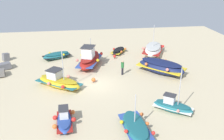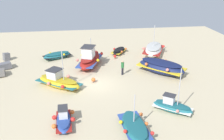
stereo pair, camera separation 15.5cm
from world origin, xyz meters
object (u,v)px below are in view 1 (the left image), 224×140
at_px(fishing_boat_0, 173,106).
at_px(person_walking, 122,67).
at_px(fishing_boat_1, 90,59).
at_px(fishing_boat_7, 136,127).
at_px(mooring_buoy_0, 115,56).
at_px(fishing_boat_2, 58,81).
at_px(fishing_boat_3, 161,67).
at_px(fishing_boat_6, 153,49).
at_px(mooring_buoy_1, 93,80).
at_px(fishing_boat_5, 119,51).
at_px(fishing_boat_4, 64,120).
at_px(fishing_boat_8, 57,56).

relative_size(fishing_boat_0, person_walking, 2.36).
height_order(fishing_boat_1, fishing_boat_7, fishing_boat_1).
xyz_separation_m(fishing_boat_7, mooring_buoy_0, (15.42, -0.87, -0.07)).
xyz_separation_m(person_walking, mooring_buoy_0, (5.18, 0.07, -0.61)).
xyz_separation_m(fishing_boat_2, person_walking, (2.06, -6.74, 0.35)).
relative_size(fishing_boat_0, fishing_boat_3, 0.74).
bearing_deg(fishing_boat_6, fishing_boat_2, 149.82).
bearing_deg(fishing_boat_1, fishing_boat_3, 86.53).
height_order(fishing_boat_0, fishing_boat_3, fishing_boat_0).
distance_m(fishing_boat_7, mooring_buoy_0, 15.44).
bearing_deg(fishing_boat_3, fishing_boat_7, 107.49).
bearing_deg(fishing_boat_2, mooring_buoy_1, -135.49).
bearing_deg(fishing_boat_6, fishing_boat_5, 101.11).
distance_m(fishing_boat_2, fishing_boat_4, 6.53).
distance_m(fishing_boat_6, person_walking, 8.22).
relative_size(fishing_boat_0, fishing_boat_5, 1.21).
distance_m(fishing_boat_2, mooring_buoy_0, 9.85).
distance_m(fishing_boat_3, mooring_buoy_1, 7.71).
bearing_deg(fishing_boat_5, fishing_boat_6, 108.00).
bearing_deg(fishing_boat_6, fishing_boat_0, -165.31).
bearing_deg(mooring_buoy_0, fishing_boat_1, 122.92).
relative_size(fishing_boat_8, mooring_buoy_1, 7.32).
distance_m(fishing_boat_4, person_walking, 10.44).
relative_size(fishing_boat_6, mooring_buoy_1, 10.46).
distance_m(fishing_boat_0, person_walking, 8.37).
xyz_separation_m(fishing_boat_8, person_walking, (-6.38, -7.43, 0.56)).
relative_size(fishing_boat_6, mooring_buoy_0, 10.22).
xyz_separation_m(fishing_boat_6, mooring_buoy_1, (-7.78, 8.65, -0.37)).
bearing_deg(mooring_buoy_0, fishing_boat_8, 80.79).
xyz_separation_m(fishing_boat_0, mooring_buoy_0, (13.10, 2.76, -0.13)).
xyz_separation_m(fishing_boat_4, mooring_buoy_1, (7.00, -2.68, -0.11)).
bearing_deg(person_walking, fishing_boat_2, 67.11).
bearing_deg(fishing_boat_1, fishing_boat_2, -14.11).
height_order(person_walking, mooring_buoy_0, person_walking).
bearing_deg(fishing_boat_5, mooring_buoy_0, 10.02).
xyz_separation_m(fishing_boat_0, fishing_boat_6, (14.15, -2.67, 0.21)).
height_order(fishing_boat_0, mooring_buoy_0, fishing_boat_0).
bearing_deg(fishing_boat_6, fishing_boat_4, 167.89).
bearing_deg(fishing_boat_8, fishing_boat_7, -94.25).
height_order(fishing_boat_0, fishing_boat_2, fishing_boat_0).
xyz_separation_m(fishing_boat_4, mooring_buoy_0, (13.73, -5.91, -0.08)).
relative_size(fishing_boat_5, fishing_boat_8, 0.84).
bearing_deg(fishing_boat_4, fishing_boat_1, -15.84).
bearing_deg(fishing_boat_1, person_walking, 67.35).
xyz_separation_m(fishing_boat_6, fishing_boat_7, (-16.47, 6.29, -0.27)).
distance_m(fishing_boat_2, fishing_boat_7, 10.02).
bearing_deg(fishing_boat_1, mooring_buoy_0, 142.13).
bearing_deg(fishing_boat_5, mooring_buoy_1, 7.47).
bearing_deg(fishing_boat_2, fishing_boat_8, -49.30).
distance_m(fishing_boat_5, person_walking, 7.46).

